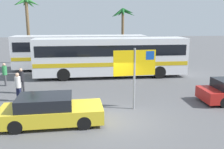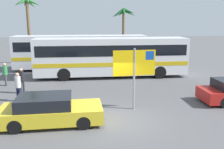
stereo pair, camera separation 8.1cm
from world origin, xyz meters
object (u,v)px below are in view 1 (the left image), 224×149
pedestrian_by_bus (21,79)px  pedestrian_near_sign (18,85)px  pedestrian_crossing_lot (5,73)px  ferry_sign (135,65)px  bus_front_coach (111,55)px  bus_rear_coach (81,50)px  car_yellow (50,110)px

pedestrian_by_bus → pedestrian_near_sign: bearing=-25.4°
pedestrian_by_bus → pedestrian_crossing_lot: size_ratio=0.99×
pedestrian_crossing_lot → ferry_sign: bearing=-58.0°
bus_front_coach → pedestrian_near_sign: bus_front_coach is taller
bus_rear_coach → pedestrian_near_sign: 9.93m
bus_front_coach → bus_rear_coach: 4.31m
bus_front_coach → pedestrian_by_bus: bearing=-146.2°
bus_rear_coach → car_yellow: 12.82m
pedestrian_near_sign → car_yellow: bearing=65.0°
ferry_sign → pedestrian_by_bus: 7.59m
pedestrian_near_sign → bus_front_coach: bearing=166.2°
ferry_sign → pedestrian_crossing_lot: ferry_sign is taller
bus_rear_coach → pedestrian_by_bus: size_ratio=7.49×
ferry_sign → pedestrian_near_sign: ferry_sign is taller
bus_rear_coach → pedestrian_near_sign: (-3.49, -9.26, -0.80)m
ferry_sign → pedestrian_near_sign: size_ratio=1.91×
ferry_sign → pedestrian_by_bus: bearing=147.0°
bus_front_coach → pedestrian_near_sign: 8.32m
bus_rear_coach → pedestrian_crossing_lot: 7.73m
ferry_sign → pedestrian_near_sign: bearing=158.4°
ferry_sign → pedestrian_by_bus: (-6.54, 3.58, -1.37)m
bus_rear_coach → pedestrian_crossing_lot: size_ratio=7.44×
pedestrian_near_sign → pedestrian_by_bus: (-0.19, 1.61, -0.03)m
ferry_sign → car_yellow: ferry_sign is taller
pedestrian_near_sign → pedestrian_crossing_lot: (-1.81, 3.69, -0.03)m
ferry_sign → pedestrian_by_bus: size_ratio=1.97×
bus_front_coach → pedestrian_near_sign: bearing=-136.2°
car_yellow → pedestrian_crossing_lot: bearing=117.6°
bus_rear_coach → ferry_sign: size_ratio=3.81×
bus_front_coach → car_yellow: bus_front_coach is taller
car_yellow → pedestrian_by_bus: size_ratio=2.81×
pedestrian_near_sign → ferry_sign: bearing=105.1°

